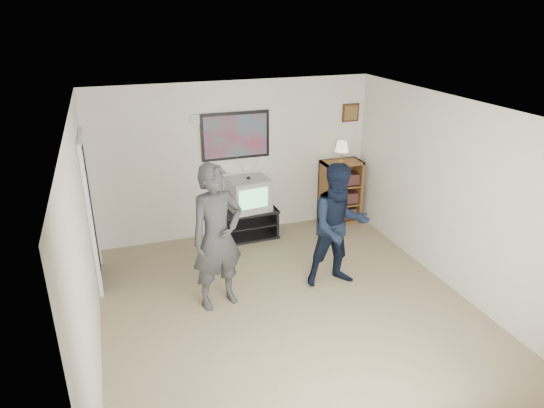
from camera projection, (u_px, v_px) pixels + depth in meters
room_shell at (282, 209)px, 5.86m from camera, size 4.51×5.00×2.51m
media_stand at (247, 223)px, 7.92m from camera, size 0.98×0.56×0.48m
crt_television at (249, 194)px, 7.74m from camera, size 0.67×0.58×0.52m
bookshelf at (340, 192)px, 8.36m from camera, size 0.68×0.39×1.11m
table_lamp at (342, 152)px, 8.04m from camera, size 0.23×0.23×0.36m
person_tall at (217, 237)px, 5.87m from camera, size 0.77×0.60×1.86m
person_short at (339, 226)px, 6.36m from camera, size 0.88×0.71×1.70m
controller_left at (210, 213)px, 5.98m from camera, size 0.05×0.12×0.03m
controller_right at (331, 205)px, 6.53m from camera, size 0.05×0.12×0.03m
poster at (235, 136)px, 7.58m from camera, size 1.10×0.03×0.75m
air_vent at (200, 119)px, 7.30m from camera, size 0.28×0.02×0.14m
small_picture at (351, 113)px, 8.10m from camera, size 0.30×0.03×0.30m
doorway at (90, 213)px, 6.38m from camera, size 0.03×0.85×2.00m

